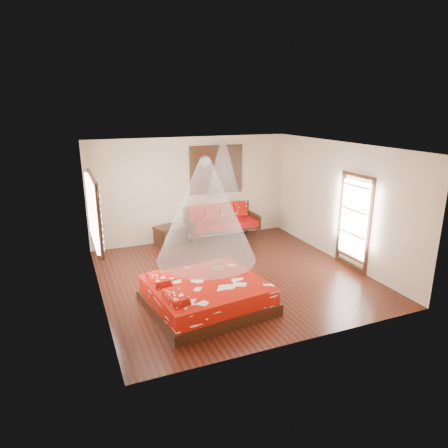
# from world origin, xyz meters

# --- Properties ---
(room) EXTENTS (5.54, 5.54, 2.84)m
(room) POSITION_xyz_m (0.00, 0.00, 1.40)
(room) COLOR black
(room) RESTS_ON ground
(bed) EXTENTS (2.30, 2.13, 0.64)m
(bed) POSITION_xyz_m (-1.01, -1.13, 0.25)
(bed) COLOR black
(bed) RESTS_ON floor
(daybed) EXTENTS (1.96, 0.87, 0.98)m
(daybed) POSITION_xyz_m (0.71, 2.39, 0.52)
(daybed) COLOR black
(daybed) RESTS_ON floor
(storage_chest) EXTENTS (0.92, 0.81, 0.53)m
(storage_chest) POSITION_xyz_m (-0.72, 2.45, 0.27)
(storage_chest) COLOR black
(storage_chest) RESTS_ON floor
(shutter_panel) EXTENTS (1.52, 0.06, 1.32)m
(shutter_panel) POSITION_xyz_m (0.71, 2.72, 1.90)
(shutter_panel) COLOR black
(shutter_panel) RESTS_ON wall_back
(window_left) EXTENTS (0.10, 1.74, 1.34)m
(window_left) POSITION_xyz_m (-2.71, 0.20, 1.70)
(window_left) COLOR black
(window_left) RESTS_ON wall_left
(glazed_door) EXTENTS (0.08, 1.02, 2.16)m
(glazed_door) POSITION_xyz_m (2.72, -0.60, 1.07)
(glazed_door) COLOR black
(glazed_door) RESTS_ON floor
(wine_tray) EXTENTS (0.29, 0.29, 0.23)m
(wine_tray) POSITION_xyz_m (-0.59, -0.66, 0.56)
(wine_tray) COLOR brown
(wine_tray) RESTS_ON bed
(mosquito_net_main) EXTENTS (1.77, 1.77, 1.80)m
(mosquito_net_main) POSITION_xyz_m (-0.99, -1.12, 1.85)
(mosquito_net_main) COLOR white
(mosquito_net_main) RESTS_ON ceiling
(mosquito_net_daybed) EXTENTS (0.92, 0.92, 1.50)m
(mosquito_net_daybed) POSITION_xyz_m (0.71, 2.25, 2.00)
(mosquito_net_daybed) COLOR white
(mosquito_net_daybed) RESTS_ON ceiling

